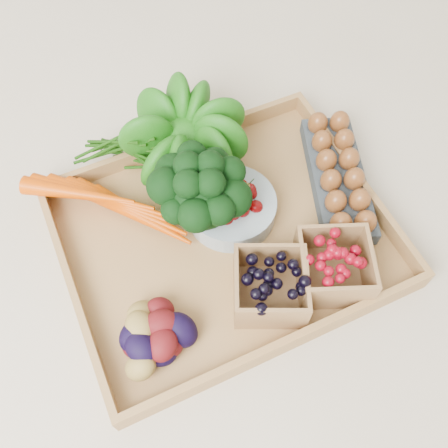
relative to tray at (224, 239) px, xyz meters
name	(u,v)px	position (x,y,z in m)	size (l,w,h in m)	color
ground	(224,241)	(0.00, 0.00, -0.01)	(4.00, 4.00, 0.00)	beige
tray	(224,239)	(0.00, 0.00, 0.00)	(0.55, 0.45, 0.01)	#A97D47
carrots	(119,205)	(-0.15, 0.12, 0.03)	(0.23, 0.16, 0.05)	#D04300
lettuce	(186,129)	(0.01, 0.20, 0.09)	(0.16, 0.16, 0.16)	#104C0C
broccoli	(201,205)	(-0.02, 0.04, 0.07)	(0.16, 0.16, 0.13)	black
cherry_bowl	(231,208)	(0.03, 0.04, 0.03)	(0.16, 0.16, 0.04)	#8C9EA5
egg_carton	(337,178)	(0.24, 0.02, 0.02)	(0.09, 0.27, 0.03)	#363F45
potatoes	(151,335)	(-0.18, -0.13, 0.05)	(0.14, 0.14, 0.08)	#470B0E
punnet_blackberry	(270,286)	(0.02, -0.13, 0.05)	(0.11, 0.11, 0.08)	black
punnet_raspberry	(334,266)	(0.13, -0.14, 0.05)	(0.12, 0.12, 0.08)	maroon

